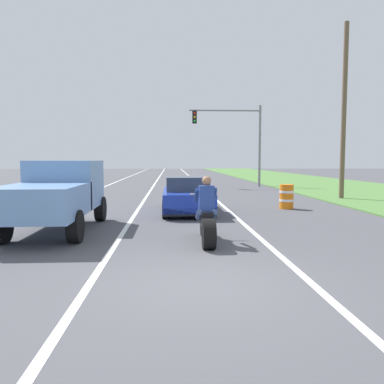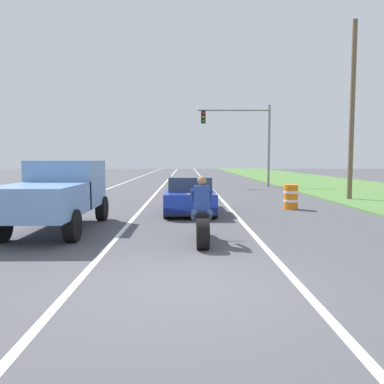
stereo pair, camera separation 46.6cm
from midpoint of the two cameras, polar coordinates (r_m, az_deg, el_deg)
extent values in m
plane|color=#4C4C51|center=(6.29, -0.78, -13.78)|extent=(160.00, 160.00, 0.00)
cube|color=white|center=(26.54, -14.38, 0.33)|extent=(0.14, 120.00, 0.01)
cube|color=white|center=(26.11, 1.31, 0.41)|extent=(0.14, 120.00, 0.01)
cube|color=white|center=(26.08, -6.60, 0.37)|extent=(0.14, 120.00, 0.01)
cube|color=#517F3D|center=(28.74, 21.87, 0.52)|extent=(10.00, 120.00, 0.06)
cylinder|color=black|center=(8.66, 0.97, -6.24)|extent=(0.28, 0.69, 0.69)
cylinder|color=black|center=(10.18, 0.33, -4.76)|extent=(0.12, 0.63, 0.63)
cube|color=black|center=(9.42, 0.60, -3.71)|extent=(0.28, 1.10, 0.36)
cylinder|color=#B2B2B7|center=(10.05, 0.36, -2.77)|extent=(0.08, 0.36, 0.73)
cylinder|color=#A5A5AA|center=(9.98, 0.37, -0.34)|extent=(0.70, 0.05, 0.05)
cube|color=navy|center=(9.14, 0.70, -0.94)|extent=(0.36, 0.24, 0.60)
sphere|color=#9E7051|center=(9.10, 0.70, 1.69)|extent=(0.22, 0.22, 0.22)
cylinder|color=#384C7A|center=(9.20, -0.43, -3.41)|extent=(0.14, 0.47, 0.32)
cylinder|color=navy|center=(9.42, -0.76, -0.47)|extent=(0.10, 0.51, 0.40)
cylinder|color=#384C7A|center=(9.23, 1.80, -3.39)|extent=(0.14, 0.47, 0.32)
cylinder|color=navy|center=(9.45, 1.91, -0.45)|extent=(0.10, 0.51, 0.40)
cube|color=#1E38B2|center=(14.73, -1.63, -0.95)|extent=(1.80, 4.30, 0.64)
cube|color=#333D4C|center=(14.48, -1.61, 1.25)|extent=(1.56, 1.70, 0.52)
cube|color=black|center=(12.72, -1.37, -2.96)|extent=(1.76, 0.20, 0.28)
cylinder|color=black|center=(16.34, -4.58, -1.13)|extent=(0.24, 0.64, 0.64)
cylinder|color=black|center=(16.38, 1.02, -1.10)|extent=(0.24, 0.64, 0.64)
cylinder|color=black|center=(13.16, -4.92, -2.57)|extent=(0.24, 0.64, 0.64)
cylinder|color=black|center=(13.21, 2.04, -2.53)|extent=(0.24, 0.64, 0.64)
cube|color=#6B93C6|center=(12.36, -19.19, 1.18)|extent=(1.90, 2.10, 1.40)
cube|color=#333D4C|center=(12.68, -18.80, 3.01)|extent=(1.67, 0.29, 0.57)
cube|color=#6B93C6|center=(10.25, -22.60, -1.30)|extent=(1.90, 2.70, 0.80)
cylinder|color=black|center=(13.46, -21.72, -2.39)|extent=(0.28, 0.80, 0.80)
cylinder|color=black|center=(13.01, -14.43, -2.43)|extent=(0.28, 0.80, 0.80)
cylinder|color=black|center=(10.37, -27.60, -4.65)|extent=(0.28, 0.80, 0.80)
cylinder|color=black|center=(9.78, -18.25, -4.88)|extent=(0.28, 0.80, 0.80)
cylinder|color=gray|center=(29.03, 9.55, 6.70)|extent=(0.18, 0.18, 6.00)
cylinder|color=gray|center=(28.78, 4.41, 11.97)|extent=(5.24, 0.12, 0.12)
cube|color=black|center=(28.51, -0.10, 11.03)|extent=(0.32, 0.24, 0.90)
sphere|color=red|center=(28.41, -0.08, 11.63)|extent=(0.16, 0.16, 0.16)
sphere|color=orange|center=(28.37, -0.08, 11.07)|extent=(0.16, 0.16, 0.16)
sphere|color=green|center=(28.34, -0.08, 10.50)|extent=(0.16, 0.16, 0.16)
cylinder|color=brown|center=(20.90, 21.00, 11.01)|extent=(0.24, 0.24, 8.76)
cylinder|color=orange|center=(16.15, 13.03, -0.67)|extent=(0.56, 0.56, 1.00)
cylinder|color=white|center=(16.13, 13.05, 0.04)|extent=(0.58, 0.58, 0.10)
cylinder|color=white|center=(16.17, 13.02, -1.20)|extent=(0.58, 0.58, 0.10)
camera|label=1|loc=(0.23, -91.11, -0.09)|focal=35.96mm
camera|label=2|loc=(0.23, 88.89, 0.09)|focal=35.96mm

